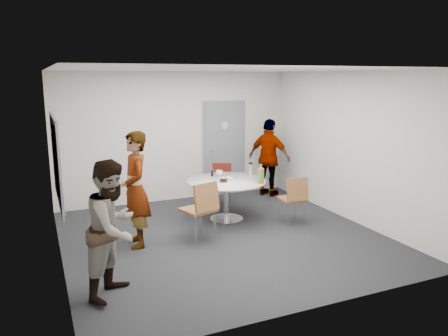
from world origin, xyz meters
name	(u,v)px	position (x,y,z in m)	size (l,w,h in m)	color
floor	(223,237)	(0.00, 0.00, 0.00)	(5.00, 5.00, 0.00)	black
ceiling	(223,69)	(0.00, 0.00, 2.70)	(5.00, 5.00, 0.00)	silver
wall_back	(176,137)	(0.00, 2.50, 1.35)	(5.00, 5.00, 0.00)	silver
wall_left	(55,170)	(-2.50, 0.00, 1.35)	(5.00, 5.00, 0.00)	silver
wall_right	(349,147)	(2.50, 0.00, 1.35)	(5.00, 5.00, 0.00)	silver
wall_front	(315,195)	(0.00, -2.50, 1.35)	(5.00, 5.00, 0.00)	silver
door	(224,149)	(1.10, 2.48, 1.03)	(1.02, 0.17, 2.12)	slate
whiteboard	(57,160)	(-2.46, 0.20, 1.45)	(0.04, 1.90, 1.25)	gray
table	(229,185)	(0.45, 0.78, 0.65)	(1.43, 1.43, 1.09)	silver
chair_near_left	(202,205)	(-0.38, -0.05, 0.60)	(0.58, 0.62, 0.98)	brown
chair_near_right	(294,196)	(1.40, 0.06, 0.54)	(0.45, 0.49, 0.88)	brown
chair_far	(221,180)	(0.71, 1.71, 0.53)	(0.56, 0.58, 0.86)	maroon
person_main	(135,190)	(-1.37, 0.21, 0.90)	(0.65, 0.43, 1.79)	#A5C6EA
person_left	(113,228)	(-1.95, -1.23, 0.83)	(0.81, 0.63, 1.66)	white
person_right	(269,158)	(1.95, 1.95, 0.85)	(1.00, 0.41, 1.70)	black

